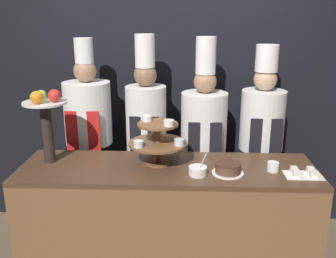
{
  "coord_description": "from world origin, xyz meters",
  "views": [
    {
      "loc": [
        0.1,
        -2.15,
        1.97
      ],
      "look_at": [
        0.0,
        0.41,
        1.19
      ],
      "focal_mm": 40.0,
      "sensor_mm": 36.0,
      "label": 1
    }
  ],
  "objects_px": {
    "fruit_pedestal": "(46,115)",
    "cake_square_tray": "(303,173)",
    "chef_left": "(89,134)",
    "tiered_stand": "(158,139)",
    "serving_bowl_near": "(198,171)",
    "chef_center_left": "(146,134)",
    "cake_round": "(228,169)",
    "cup_white": "(273,167)",
    "chef_right": "(261,138)",
    "chef_center_right": "(203,139)"
  },
  "relations": [
    {
      "from": "cake_round",
      "to": "chef_left",
      "type": "xyz_separation_m",
      "value": [
        -1.12,
        0.71,
        0.0
      ]
    },
    {
      "from": "chef_left",
      "to": "chef_center_right",
      "type": "bearing_deg",
      "value": -0.0
    },
    {
      "from": "cake_round",
      "to": "cake_square_tray",
      "type": "distance_m",
      "value": 0.5
    },
    {
      "from": "cup_white",
      "to": "chef_left",
      "type": "bearing_deg",
      "value": 155.43
    },
    {
      "from": "tiered_stand",
      "to": "chef_right",
      "type": "bearing_deg",
      "value": 32.87
    },
    {
      "from": "cup_white",
      "to": "chef_left",
      "type": "relative_size",
      "value": 0.04
    },
    {
      "from": "cup_white",
      "to": "chef_right",
      "type": "relative_size",
      "value": 0.05
    },
    {
      "from": "chef_left",
      "to": "tiered_stand",
      "type": "bearing_deg",
      "value": -40.71
    },
    {
      "from": "cup_white",
      "to": "chef_left",
      "type": "distance_m",
      "value": 1.58
    },
    {
      "from": "tiered_stand",
      "to": "chef_left",
      "type": "bearing_deg",
      "value": 139.29
    },
    {
      "from": "serving_bowl_near",
      "to": "chef_center_right",
      "type": "bearing_deg",
      "value": 84.08
    },
    {
      "from": "chef_right",
      "to": "chef_center_left",
      "type": "bearing_deg",
      "value": -180.0
    },
    {
      "from": "cake_square_tray",
      "to": "chef_center_right",
      "type": "relative_size",
      "value": 0.14
    },
    {
      "from": "fruit_pedestal",
      "to": "chef_left",
      "type": "height_order",
      "value": "chef_left"
    },
    {
      "from": "serving_bowl_near",
      "to": "chef_right",
      "type": "distance_m",
      "value": 0.93
    },
    {
      "from": "cake_round",
      "to": "cup_white",
      "type": "height_order",
      "value": "cake_round"
    },
    {
      "from": "serving_bowl_near",
      "to": "fruit_pedestal",
      "type": "bearing_deg",
      "value": 169.74
    },
    {
      "from": "fruit_pedestal",
      "to": "chef_center_right",
      "type": "distance_m",
      "value": 1.32
    },
    {
      "from": "fruit_pedestal",
      "to": "cake_square_tray",
      "type": "xyz_separation_m",
      "value": [
        1.77,
        -0.18,
        -0.33
      ]
    },
    {
      "from": "tiered_stand",
      "to": "chef_center_left",
      "type": "relative_size",
      "value": 0.23
    },
    {
      "from": "serving_bowl_near",
      "to": "chef_center_left",
      "type": "height_order",
      "value": "chef_center_left"
    },
    {
      "from": "cake_square_tray",
      "to": "serving_bowl_near",
      "type": "bearing_deg",
      "value": -178.79
    },
    {
      "from": "cup_white",
      "to": "chef_left",
      "type": "height_order",
      "value": "chef_left"
    },
    {
      "from": "tiered_stand",
      "to": "chef_center_left",
      "type": "distance_m",
      "value": 0.58
    },
    {
      "from": "cake_square_tray",
      "to": "fruit_pedestal",
      "type": "bearing_deg",
      "value": 174.25
    },
    {
      "from": "cake_square_tray",
      "to": "serving_bowl_near",
      "type": "distance_m",
      "value": 0.71
    },
    {
      "from": "chef_left",
      "to": "chef_right",
      "type": "height_order",
      "value": "chef_left"
    },
    {
      "from": "chef_center_left",
      "to": "chef_left",
      "type": "bearing_deg",
      "value": 180.0
    },
    {
      "from": "cup_white",
      "to": "chef_center_right",
      "type": "height_order",
      "value": "chef_center_right"
    },
    {
      "from": "serving_bowl_near",
      "to": "chef_right",
      "type": "height_order",
      "value": "chef_right"
    },
    {
      "from": "cup_white",
      "to": "serving_bowl_near",
      "type": "height_order",
      "value": "serving_bowl_near"
    },
    {
      "from": "fruit_pedestal",
      "to": "cake_round",
      "type": "relative_size",
      "value": 2.5
    },
    {
      "from": "chef_center_right",
      "to": "chef_left",
      "type": "bearing_deg",
      "value": 180.0
    },
    {
      "from": "tiered_stand",
      "to": "chef_left",
      "type": "height_order",
      "value": "chef_left"
    },
    {
      "from": "chef_left",
      "to": "serving_bowl_near",
      "type": "bearing_deg",
      "value": -38.97
    },
    {
      "from": "chef_center_right",
      "to": "chef_right",
      "type": "relative_size",
      "value": 1.03
    },
    {
      "from": "cake_round",
      "to": "serving_bowl_near",
      "type": "distance_m",
      "value": 0.21
    },
    {
      "from": "tiered_stand",
      "to": "cake_square_tray",
      "type": "height_order",
      "value": "tiered_stand"
    },
    {
      "from": "fruit_pedestal",
      "to": "cake_square_tray",
      "type": "relative_size",
      "value": 2.2
    },
    {
      "from": "tiered_stand",
      "to": "fruit_pedestal",
      "type": "bearing_deg",
      "value": -179.99
    },
    {
      "from": "cake_round",
      "to": "serving_bowl_near",
      "type": "xyz_separation_m",
      "value": [
        -0.2,
        -0.03,
        -0.01
      ]
    },
    {
      "from": "serving_bowl_near",
      "to": "tiered_stand",
      "type": "bearing_deg",
      "value": 145.33
    },
    {
      "from": "chef_center_left",
      "to": "chef_center_right",
      "type": "height_order",
      "value": "chef_center_left"
    },
    {
      "from": "tiered_stand",
      "to": "chef_center_right",
      "type": "relative_size",
      "value": 0.23
    },
    {
      "from": "cake_square_tray",
      "to": "chef_center_left",
      "type": "xyz_separation_m",
      "value": [
        -1.12,
        0.73,
        0.03
      ]
    },
    {
      "from": "chef_left",
      "to": "cup_white",
      "type": "bearing_deg",
      "value": -24.57
    },
    {
      "from": "chef_right",
      "to": "chef_left",
      "type": "bearing_deg",
      "value": -180.0
    },
    {
      "from": "chef_center_left",
      "to": "chef_right",
      "type": "relative_size",
      "value": 1.05
    },
    {
      "from": "chef_center_left",
      "to": "chef_right",
      "type": "distance_m",
      "value": 0.98
    },
    {
      "from": "tiered_stand",
      "to": "cake_round",
      "type": "distance_m",
      "value": 0.53
    }
  ]
}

